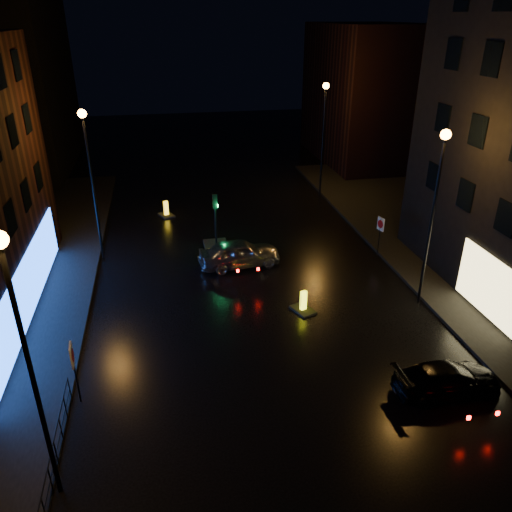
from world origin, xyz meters
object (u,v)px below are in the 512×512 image
(bollard_near, at_px, (303,307))
(road_sign_right, at_px, (380,227))
(road_sign_left, at_px, (73,360))
(dark_sedan, at_px, (447,379))
(silver_hatchback, at_px, (240,253))
(bollard_far, at_px, (166,213))
(traffic_signal, at_px, (216,241))

(bollard_near, bearing_deg, road_sign_right, 18.70)
(road_sign_left, distance_m, road_sign_right, 18.17)
(dark_sedan, relative_size, road_sign_right, 1.71)
(bollard_near, bearing_deg, road_sign_left, -176.88)
(silver_hatchback, xyz_separation_m, bollard_far, (-3.78, 8.50, -0.53))
(silver_hatchback, bearing_deg, bollard_far, 17.99)
(dark_sedan, height_order, bollard_far, dark_sedan)
(dark_sedan, height_order, bollard_near, dark_sedan)
(dark_sedan, distance_m, bollard_near, 7.44)
(dark_sedan, bearing_deg, road_sign_left, 81.00)
(bollard_near, relative_size, road_sign_right, 0.60)
(road_sign_right, bearing_deg, bollard_far, -49.93)
(silver_hatchback, relative_size, road_sign_left, 1.81)
(traffic_signal, relative_size, road_sign_right, 1.45)
(bollard_near, bearing_deg, traffic_signal, 90.81)
(bollard_far, distance_m, road_sign_left, 18.60)
(road_sign_left, relative_size, road_sign_right, 1.05)
(road_sign_left, bearing_deg, bollard_far, 73.89)
(bollard_near, xyz_separation_m, road_sign_left, (-9.64, -4.41, 1.64))
(dark_sedan, bearing_deg, traffic_signal, 25.46)
(bollard_near, xyz_separation_m, road_sign_right, (5.91, 4.99, 1.55))
(traffic_signal, distance_m, bollard_near, 8.40)
(silver_hatchback, height_order, bollard_far, silver_hatchback)
(silver_hatchback, distance_m, dark_sedan, 13.09)
(silver_hatchback, distance_m, bollard_near, 5.72)
(bollard_near, distance_m, road_sign_left, 10.73)
(traffic_signal, distance_m, road_sign_right, 9.60)
(dark_sedan, xyz_separation_m, bollard_far, (-9.64, 20.21, -0.35))
(silver_hatchback, bearing_deg, bollard_near, -163.35)
(bollard_far, bearing_deg, bollard_near, -88.65)
(dark_sedan, relative_size, bollard_far, 2.80)
(traffic_signal, relative_size, bollard_far, 2.38)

